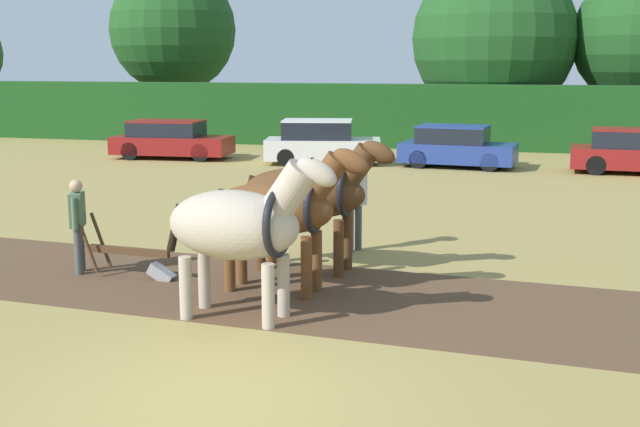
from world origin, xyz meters
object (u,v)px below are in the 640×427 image
at_px(tree_left, 173,30).
at_px(parked_car_far_left, 171,140).
at_px(draft_horse_lead_left, 241,225).
at_px(plow, 136,259).
at_px(tree_center_left, 494,39).
at_px(farmer_beside_team, 354,196).
at_px(parked_car_left, 321,143).
at_px(draft_horse_trail_left, 310,193).
at_px(parked_car_center_left, 456,147).
at_px(draft_horse_lead_right, 280,209).
at_px(parked_car_center, 636,152).
at_px(farmer_at_plow, 78,219).

relative_size(tree_left, parked_car_far_left, 1.88).
distance_m(draft_horse_lead_left, plow, 3.15).
relative_size(tree_center_left, farmer_beside_team, 4.63).
bearing_deg(parked_car_left, draft_horse_lead_left, -90.19).
bearing_deg(draft_horse_trail_left, parked_car_center_left, 89.65).
bearing_deg(draft_horse_lead_left, draft_horse_lead_right, 89.55).
bearing_deg(draft_horse_trail_left, draft_horse_lead_left, -90.06).
bearing_deg(draft_horse_lead_left, tree_center_left, 90.02).
height_order(draft_horse_trail_left, parked_car_center, draft_horse_trail_left).
bearing_deg(draft_horse_lead_right, parked_car_center, 70.35).
xyz_separation_m(parked_car_far_left, parked_car_center, (16.52, 0.18, 0.01)).
distance_m(draft_horse_lead_left, parked_car_center, 18.96).
height_order(parked_car_far_left, parked_car_center_left, parked_car_center_left).
bearing_deg(parked_car_center_left, parked_car_left, -170.89).
relative_size(draft_horse_lead_right, parked_car_left, 0.62).
height_order(draft_horse_lead_right, plow, draft_horse_lead_right).
distance_m(draft_horse_lead_left, farmer_at_plow, 3.98).
xyz_separation_m(tree_left, parked_car_far_left, (5.31, -11.67, -4.55)).
xyz_separation_m(farmer_at_plow, parked_car_center, (10.64, 15.97, -0.24)).
distance_m(draft_horse_lead_left, farmer_beside_team, 4.52).
xyz_separation_m(tree_left, parked_car_center_left, (16.00, -11.38, -4.55)).
height_order(draft_horse_trail_left, parked_car_left, draft_horse_trail_left).
bearing_deg(tree_center_left, draft_horse_lead_left, -93.56).
bearing_deg(tree_center_left, draft_horse_trail_left, -93.55).
height_order(tree_center_left, parked_car_center, tree_center_left).
bearing_deg(draft_horse_trail_left, parked_car_center, 68.62).
relative_size(draft_horse_trail_left, farmer_at_plow, 1.76).
xyz_separation_m(farmer_at_plow, farmer_beside_team, (4.21, 2.85, 0.13)).
bearing_deg(parked_car_center_left, farmer_beside_team, -87.38).
bearing_deg(parked_car_center, plow, -118.81).
bearing_deg(plow, parked_car_center, 62.76).
bearing_deg(draft_horse_lead_right, tree_left, 121.88).
bearing_deg(parked_car_center, draft_horse_trail_left, -112.95).
xyz_separation_m(draft_horse_lead_right, parked_car_center_left, (1.10, 16.27, -0.64)).
height_order(tree_left, parked_car_far_left, tree_left).
bearing_deg(parked_car_center, tree_left, 154.25).
relative_size(tree_left, farmer_beside_team, 4.73).
xyz_separation_m(tree_left, farmer_beside_team, (15.40, -24.61, -4.18)).
bearing_deg(plow, farmer_at_plow, -177.96).
xyz_separation_m(tree_center_left, farmer_at_plow, (-5.34, -26.26, -3.69)).
xyz_separation_m(draft_horse_lead_left, parked_car_left, (-3.57, 17.38, -0.61)).
xyz_separation_m(plow, farmer_beside_team, (3.11, 2.88, 0.75)).
relative_size(parked_car_far_left, parked_car_center, 1.06).
xyz_separation_m(farmer_at_plow, parked_car_left, (0.03, 15.76, -0.19)).
relative_size(draft_horse_lead_left, plow, 1.52).
xyz_separation_m(tree_center_left, draft_horse_lead_right, (-1.63, -26.46, -3.30)).
bearing_deg(parked_car_center, farmer_beside_team, -114.12).
relative_size(tree_center_left, draft_horse_lead_left, 3.16).
relative_size(draft_horse_lead_left, parked_car_center, 0.62).
distance_m(plow, parked_car_far_left, 17.29).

